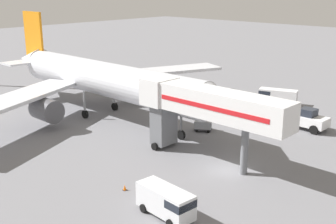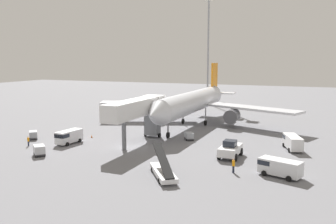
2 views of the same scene
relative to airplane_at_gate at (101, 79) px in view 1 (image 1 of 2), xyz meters
name	(u,v)px [view 1 (image 1 of 2)]	position (x,y,z in m)	size (l,w,h in m)	color
ground_plane	(226,170)	(-3.59, -23.24, -4.98)	(300.00, 300.00, 0.00)	slate
airplane_at_gate	(101,79)	(0.00, 0.00, 0.00)	(45.48, 42.89, 13.21)	silver
jet_bridge	(202,105)	(-3.08, -19.75, 0.72)	(3.46, 16.92, 7.61)	silver
pushback_tug	(306,119)	(13.39, -23.03, -3.76)	(2.84, 5.43, 2.62)	white
service_van_mid_right	(167,201)	(-13.75, -24.98, -3.69)	(2.40, 5.11, 2.28)	silver
service_van_mid_left	(277,96)	(21.37, -14.52, -3.71)	(3.54, 5.81, 2.23)	white
baggage_cart_near_right	(203,125)	(4.03, -14.34, -4.24)	(2.19, 2.43, 1.33)	#38383D
safety_cone_alpha	(125,188)	(-13.03, -19.30, -4.74)	(0.32, 0.32, 0.50)	black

